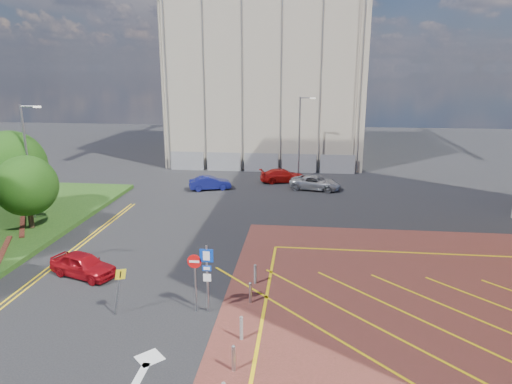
% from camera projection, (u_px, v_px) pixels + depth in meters
% --- Properties ---
extents(ground, '(140.00, 140.00, 0.00)m').
position_uv_depth(ground, '(192.00, 323.00, 19.72)').
color(ground, black).
rests_on(ground, ground).
extents(tree_c, '(4.00, 4.00, 4.90)m').
position_uv_depth(tree_c, '(26.00, 186.00, 29.90)').
color(tree_c, '#3D2B1C').
rests_on(tree_c, grass_bed).
extents(tree_d, '(5.00, 5.00, 6.08)m').
position_uv_depth(tree_d, '(11.00, 165.00, 32.92)').
color(tree_d, '#3D2B1C').
rests_on(tree_d, grass_bed).
extents(lamp_left_far, '(1.53, 0.16, 8.00)m').
position_uv_depth(lamp_left_far, '(28.00, 158.00, 31.53)').
color(lamp_left_far, '#9EA0A8').
rests_on(lamp_left_far, grass_bed).
extents(lamp_back, '(1.53, 0.16, 8.00)m').
position_uv_depth(lamp_back, '(300.00, 134.00, 44.99)').
color(lamp_back, '#9EA0A8').
rests_on(lamp_back, ground).
extents(sign_cluster, '(1.17, 0.12, 3.20)m').
position_uv_depth(sign_cluster, '(202.00, 272.00, 20.12)').
color(sign_cluster, '#9EA0A8').
rests_on(sign_cluster, ground).
extents(warning_sign, '(0.68, 0.40, 2.25)m').
position_uv_depth(warning_sign, '(119.00, 286.00, 19.97)').
color(warning_sign, '#9EA0A8').
rests_on(warning_sign, ground).
extents(bollard_row, '(0.14, 11.14, 0.90)m').
position_uv_depth(bollard_row, '(239.00, 339.00, 17.75)').
color(bollard_row, '#9EA0A8').
rests_on(bollard_row, forecourt).
extents(construction_building, '(21.20, 19.20, 22.00)m').
position_uv_depth(construction_building, '(269.00, 65.00, 55.19)').
color(construction_building, '#A59987').
rests_on(construction_building, ground).
extents(construction_fence, '(21.60, 0.06, 2.00)m').
position_uv_depth(construction_fence, '(270.00, 163.00, 48.12)').
color(construction_fence, gray).
rests_on(construction_fence, ground).
extents(car_red_left, '(4.03, 2.66, 1.27)m').
position_uv_depth(car_red_left, '(83.00, 265.00, 24.03)').
color(car_red_left, '#A70E17').
rests_on(car_red_left, ground).
extents(car_blue_back, '(3.96, 2.45, 1.23)m').
position_uv_depth(car_blue_back, '(210.00, 183.00, 41.21)').
color(car_blue_back, navy).
rests_on(car_blue_back, ground).
extents(car_red_back, '(4.73, 2.94, 1.28)m').
position_uv_depth(car_red_back, '(283.00, 176.00, 43.96)').
color(car_red_back, '#AB110E').
rests_on(car_red_back, ground).
extents(car_silver_back, '(4.84, 2.85, 1.26)m').
position_uv_depth(car_silver_back, '(315.00, 183.00, 41.25)').
color(car_silver_back, '#ACADB3').
rests_on(car_silver_back, ground).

